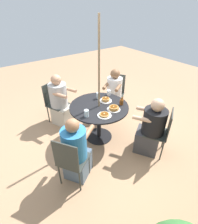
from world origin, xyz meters
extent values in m
plane|color=tan|center=(0.00, 0.00, 0.00)|extent=(12.00, 12.00, 0.00)
cylinder|color=black|center=(0.00, 0.00, 0.01)|extent=(0.54, 0.54, 0.01)
cylinder|color=black|center=(0.00, 0.00, 0.37)|extent=(0.09, 0.09, 0.73)
cylinder|color=black|center=(0.00, 0.00, 0.75)|extent=(1.13, 1.13, 0.03)
cylinder|color=#846B4C|center=(0.00, 0.00, 1.15)|extent=(0.04, 0.04, 2.31)
cylinder|color=#333833|center=(-0.35, 0.88, 0.22)|extent=(0.02, 0.02, 0.44)
cylinder|color=#333833|center=(-0.64, 0.69, 0.22)|extent=(0.02, 0.02, 0.44)
cylinder|color=#333833|center=(-0.53, 1.16, 0.22)|extent=(0.02, 0.02, 0.44)
cylinder|color=#333833|center=(-0.82, 0.98, 0.22)|extent=(0.02, 0.02, 0.44)
cube|color=#333833|center=(-0.58, 0.93, 0.45)|extent=(0.55, 0.55, 0.02)
cube|color=#333833|center=(-0.69, 1.09, 0.69)|extent=(0.33, 0.22, 0.47)
cube|color=#3D3D42|center=(-0.52, 0.83, 0.22)|extent=(0.54, 0.56, 0.44)
cylinder|color=black|center=(-0.55, 0.88, 0.68)|extent=(0.40, 0.40, 0.48)
sphere|color=#DBA884|center=(-0.55, 0.88, 1.02)|extent=(0.22, 0.22, 0.22)
cylinder|color=#DBA884|center=(-0.31, 0.80, 0.79)|extent=(0.23, 0.30, 0.07)
cylinder|color=#DBA884|center=(-0.58, 0.63, 0.79)|extent=(0.23, 0.30, 0.07)
cylinder|color=#333833|center=(-0.87, -0.37, 0.22)|extent=(0.02, 0.02, 0.44)
cylinder|color=#333833|center=(-0.68, -0.65, 0.22)|extent=(0.02, 0.02, 0.44)
cylinder|color=#333833|center=(-1.15, -0.56, 0.22)|extent=(0.02, 0.02, 0.44)
cylinder|color=#333833|center=(-0.96, -0.84, 0.22)|extent=(0.02, 0.02, 0.44)
cube|color=#333833|center=(-0.92, -0.60, 0.45)|extent=(0.56, 0.56, 0.02)
cube|color=#333833|center=(-1.08, -0.71, 0.69)|extent=(0.23, 0.33, 0.47)
cube|color=gray|center=(-0.82, -0.54, 0.22)|extent=(0.50, 0.49, 0.44)
cylinder|color=white|center=(-0.87, -0.57, 0.68)|extent=(0.36, 0.36, 0.49)
sphere|color=brown|center=(-0.87, -0.57, 1.03)|extent=(0.22, 0.22, 0.22)
cylinder|color=brown|center=(-0.77, -0.34, 0.80)|extent=(0.32, 0.24, 0.07)
cylinder|color=brown|center=(-0.62, -0.58, 0.80)|extent=(0.32, 0.24, 0.07)
cylinder|color=#333833|center=(0.21, -0.92, 0.22)|extent=(0.02, 0.02, 0.44)
cylinder|color=#333833|center=(0.52, -0.79, 0.22)|extent=(0.02, 0.02, 0.44)
cylinder|color=#333833|center=(0.34, -1.23, 0.22)|extent=(0.02, 0.02, 0.44)
cylinder|color=#333833|center=(0.65, -1.10, 0.22)|extent=(0.02, 0.02, 0.44)
cube|color=#333833|center=(0.43, -1.01, 0.45)|extent=(0.53, 0.53, 0.02)
cube|color=#333833|center=(0.51, -1.19, 0.69)|extent=(0.36, 0.17, 0.47)
cube|color=beige|center=(0.38, -0.90, 0.22)|extent=(0.49, 0.52, 0.44)
cylinder|color=#B2B2B2|center=(0.41, -0.95, 0.70)|extent=(0.39, 0.39, 0.53)
sphere|color=tan|center=(0.41, -0.95, 1.07)|extent=(0.22, 0.22, 0.22)
cylinder|color=tan|center=(0.18, -0.83, 0.83)|extent=(0.20, 0.33, 0.07)
cylinder|color=tan|center=(0.47, -0.70, 0.83)|extent=(0.20, 0.33, 0.07)
cylinder|color=#333833|center=(0.86, 0.38, 0.22)|extent=(0.02, 0.02, 0.44)
cylinder|color=#333833|center=(0.67, 0.66, 0.22)|extent=(0.02, 0.02, 0.44)
cylinder|color=#333833|center=(1.15, 0.57, 0.22)|extent=(0.02, 0.02, 0.44)
cylinder|color=#333833|center=(0.96, 0.85, 0.22)|extent=(0.02, 0.02, 0.44)
cube|color=#333833|center=(0.91, 0.61, 0.45)|extent=(0.56, 0.56, 0.02)
cube|color=#333833|center=(1.07, 0.72, 0.69)|extent=(0.23, 0.33, 0.47)
cube|color=slate|center=(0.82, 0.55, 0.22)|extent=(0.51, 0.50, 0.44)
cylinder|color=teal|center=(0.86, 0.58, 0.70)|extent=(0.37, 0.37, 0.51)
sphere|color=#A3704C|center=(0.86, 0.58, 1.04)|extent=(0.20, 0.20, 0.20)
cylinder|color=#A3704C|center=(0.78, 0.35, 0.82)|extent=(0.30, 0.23, 0.07)
cylinder|color=#A3704C|center=(0.62, 0.59, 0.82)|extent=(0.30, 0.23, 0.07)
cylinder|color=white|center=(0.11, 0.32, 0.77)|extent=(0.24, 0.24, 0.01)
cylinder|color=#AD7A3D|center=(0.12, 0.32, 0.78)|extent=(0.17, 0.17, 0.01)
cylinder|color=#AD7A3D|center=(0.12, 0.32, 0.79)|extent=(0.17, 0.17, 0.01)
ellipsoid|color=brown|center=(0.11, 0.32, 0.80)|extent=(0.14, 0.13, 0.00)
cube|color=#F4E084|center=(0.12, 0.32, 0.81)|extent=(0.03, 0.03, 0.01)
cylinder|color=white|center=(-0.14, 0.26, 0.77)|extent=(0.24, 0.24, 0.01)
cylinder|color=#AD7A3D|center=(-0.14, 0.26, 0.78)|extent=(0.17, 0.17, 0.01)
cylinder|color=#AD7A3D|center=(-0.14, 0.27, 0.79)|extent=(0.18, 0.18, 0.01)
cylinder|color=#AD7A3D|center=(-0.15, 0.26, 0.81)|extent=(0.16, 0.16, 0.01)
cylinder|color=#AD7A3D|center=(-0.14, 0.27, 0.82)|extent=(0.18, 0.18, 0.01)
ellipsoid|color=brown|center=(-0.14, 0.26, 0.83)|extent=(0.14, 0.13, 0.00)
cube|color=#F4E084|center=(-0.14, 0.27, 0.83)|extent=(0.03, 0.03, 0.01)
cylinder|color=white|center=(-0.22, -0.08, 0.77)|extent=(0.24, 0.24, 0.01)
cylinder|color=#AD7A3D|center=(-0.22, -0.08, 0.78)|extent=(0.15, 0.15, 0.01)
cylinder|color=#AD7A3D|center=(-0.22, -0.08, 0.79)|extent=(0.16, 0.16, 0.01)
cylinder|color=#AD7A3D|center=(-0.21, -0.07, 0.81)|extent=(0.15, 0.15, 0.01)
cylinder|color=#AD7A3D|center=(-0.21, -0.07, 0.82)|extent=(0.16, 0.16, 0.01)
ellipsoid|color=brown|center=(-0.22, -0.08, 0.83)|extent=(0.13, 0.12, 0.00)
cube|color=#F4E084|center=(-0.22, -0.08, 0.83)|extent=(0.03, 0.03, 0.01)
cylinder|color=brown|center=(-0.38, 0.21, 0.81)|extent=(0.07, 0.07, 0.11)
cylinder|color=brown|center=(-0.38, 0.21, 0.89)|extent=(0.03, 0.03, 0.05)
torus|color=brown|center=(-0.35, 0.21, 0.83)|extent=(0.05, 0.01, 0.05)
cylinder|color=white|center=(-0.43, -0.25, 0.81)|extent=(0.08, 0.08, 0.10)
cylinder|color=white|center=(-0.43, -0.25, 0.86)|extent=(0.08, 0.08, 0.01)
cylinder|color=silver|center=(-0.16, -0.26, 0.83)|extent=(0.06, 0.06, 0.13)
cylinder|color=silver|center=(0.38, 0.16, 0.82)|extent=(0.08, 0.08, 0.13)
camera|label=1|loc=(1.65, 2.30, 2.48)|focal=28.00mm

